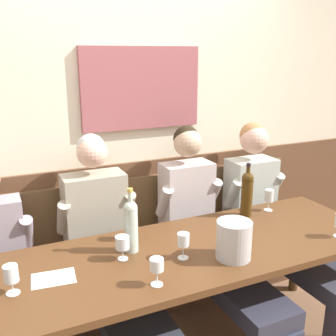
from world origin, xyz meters
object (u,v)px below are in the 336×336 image
Objects in this scene: wine_glass_near_bucket at (11,275)px; person_left_seat at (110,254)px; wine_glass_center_front at (122,244)px; wine_glass_right_end at (269,197)px; person_center_left_seat at (208,232)px; wine_bottle_amber_mid at (247,192)px; wine_glass_center_rear at (183,241)px; wine_glass_mid_right at (132,223)px; dining_table at (180,263)px; ice_bucket at (234,240)px; wine_bottle_green_tall at (131,224)px; person_center_right_seat at (274,217)px; wine_glass_by_bottle at (157,266)px; wall_bench at (139,269)px.

person_left_seat is at bearing 33.61° from wine_glass_near_bucket.
wine_glass_right_end is at bearing 11.27° from wine_glass_center_front.
person_center_left_seat is 0.38m from wine_bottle_amber_mid.
wine_glass_right_end is at bearing 10.62° from wine_glass_near_bucket.
wine_glass_mid_right reaches higher than wine_glass_center_rear.
wine_glass_right_end is at bearing 1.88° from wine_bottle_amber_mid.
person_left_seat is 0.72m from wine_glass_near_bucket.
wine_glass_near_bucket is (-0.88, -0.05, 0.17)m from dining_table.
wine_glass_center_rear is (-0.02, -0.08, 0.18)m from dining_table.
person_left_seat reaches higher than wine_bottle_amber_mid.
person_center_left_seat is 6.33× the size of ice_bucket.
wine_bottle_green_tall is (-0.88, -0.16, -0.00)m from wine_bottle_amber_mid.
wine_glass_near_bucket is (-0.64, -0.16, -0.07)m from wine_bottle_green_tall.
person_center_right_seat reaches higher than wine_bottle_green_tall.
person_center_right_seat reaches higher than dining_table.
wine_bottle_amber_mid reaches higher than wine_glass_center_rear.
person_left_seat is 9.17× the size of wine_glass_center_rear.
wine_glass_by_bottle reaches higher than dining_table.
person_left_seat reaches higher than wine_bottle_green_tall.
wine_glass_by_bottle is at bearing -84.45° from person_left_seat.
wine_bottle_amber_mid is 0.90m from wine_bottle_green_tall.
person_center_left_seat is 0.72m from wine_bottle_green_tall.
person_center_left_seat is 3.61× the size of wine_bottle_amber_mid.
ice_bucket is 1.39× the size of wine_glass_mid_right.
person_center_right_seat reaches higher than wine_glass_center_front.
person_center_right_seat is at bearing 14.16° from wine_bottle_amber_mid.
person_center_right_seat is at bearing 23.78° from wine_glass_center_rear.
wine_glass_by_bottle is at bearing -142.37° from wine_glass_center_rear.
ice_bucket is 1.59× the size of wine_glass_center_front.
wine_glass_near_bucket is 0.57m from wine_glass_center_front.
wine_bottle_amber_mid is 1.55m from wine_glass_near_bucket.
person_left_seat reaches higher than wine_glass_mid_right.
wine_glass_center_front is (0.56, 0.09, -0.00)m from wine_glass_near_bucket.
person_left_seat is (-0.31, 0.34, -0.04)m from dining_table.
wall_bench is 2.14× the size of person_center_right_seat.
person_center_right_seat is 0.43m from wine_bottle_amber_mid.
wine_glass_center_front is at bearing -122.12° from wine_glass_mid_right.
wine_bottle_green_tall is 0.38m from wine_glass_by_bottle.
dining_table is at bearing -24.90° from wine_bottle_green_tall.
wine_bottle_green_tall is (-0.63, -0.22, 0.27)m from person_center_left_seat.
wall_bench is 1.13m from wine_glass_by_bottle.
person_center_right_seat is 1.09m from wine_glass_center_rear.
wine_glass_center_rear is (-0.40, -0.42, 0.21)m from person_center_left_seat.
person_left_seat is at bearing 176.02° from wine_bottle_amber_mid.
person_center_left_seat reaches higher than wine_bottle_green_tall.
wine_glass_right_end is (1.14, -0.06, 0.22)m from person_left_seat.
wine_glass_center_front is 0.87× the size of wine_glass_right_end.
wine_glass_mid_right is at bearing -36.84° from person_left_seat.
wine_glass_center_rear is (-0.98, -0.43, 0.20)m from person_center_right_seat.
person_left_seat is 1.01× the size of person_center_right_seat.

